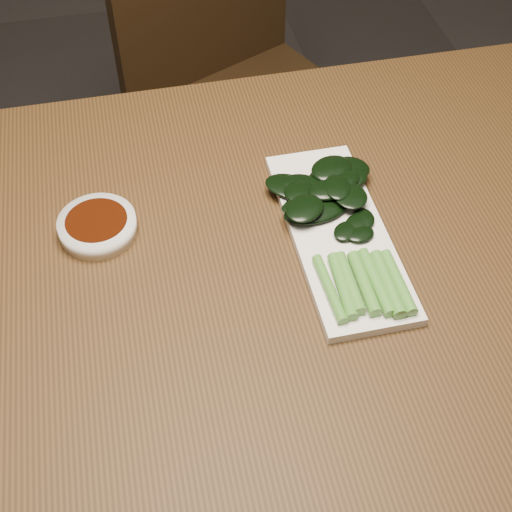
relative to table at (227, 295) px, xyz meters
name	(u,v)px	position (x,y,z in m)	size (l,w,h in m)	color
ground	(237,491)	(0.00, 0.00, -0.68)	(6.00, 6.00, 0.00)	#282626
table	(227,295)	(0.00, 0.00, 0.00)	(1.40, 0.80, 0.75)	#3F2912
chair_far	(240,85)	(0.17, 0.74, -0.19)	(0.61, 0.61, 0.89)	black
sauce_bowl	(98,226)	(-0.16, 0.09, 0.09)	(0.11, 0.11, 0.03)	white
serving_plate	(338,234)	(0.16, 0.01, 0.08)	(0.13, 0.33, 0.01)	white
gai_lan	(336,217)	(0.16, 0.03, 0.10)	(0.18, 0.30, 0.02)	#529A35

